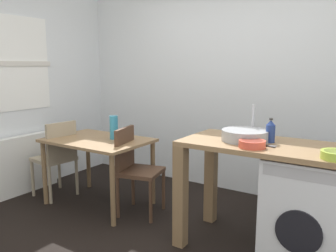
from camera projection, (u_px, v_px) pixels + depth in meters
ground_plane at (145, 247)px, 2.97m from camera, size 5.46×5.46×0.00m
wall_back at (231, 81)px, 4.19m from camera, size 4.60×0.10×2.70m
radiator at (27, 163)px, 4.24m from camera, size 0.10×0.80×0.70m
dining_table at (98, 148)px, 3.80m from camera, size 1.10×0.76×0.74m
chair_person_seat at (57, 155)px, 4.03m from camera, size 0.44×0.44×0.90m
chair_opposite at (134, 166)px, 3.59m from camera, size 0.48×0.48×0.90m
kitchen_counter at (250, 160)px, 2.85m from camera, size 1.50×0.68×0.92m
washing_machine at (308, 211)px, 2.66m from camera, size 0.60×0.61×0.86m
sink_basin at (245, 135)px, 2.85m from camera, size 0.38×0.38×0.09m
tap at (253, 121)px, 2.98m from camera, size 0.02×0.02×0.28m
bottle_tall_green at (270, 131)px, 2.78m from camera, size 0.07×0.07×0.20m
mixing_bowl at (252, 143)px, 2.61m from camera, size 0.20×0.20×0.06m
vase at (114, 127)px, 3.76m from camera, size 0.09×0.09×0.26m
scissors at (267, 146)px, 2.66m from camera, size 0.15×0.06×0.01m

